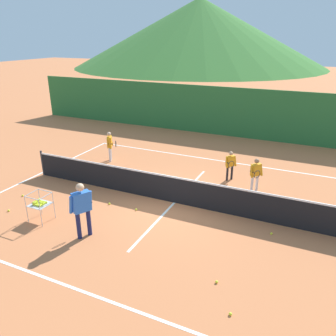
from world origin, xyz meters
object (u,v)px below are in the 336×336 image
object	(u,v)px
student_1	(230,163)
tennis_ball_4	(230,314)
tennis_ball_1	(271,234)
tennis_ball_2	(23,195)
tennis_ball_7	(217,282)
student_0	(110,144)
ball_cart	(39,203)
tennis_ball_0	(9,211)
tennis_ball_6	(136,209)
tennis_net	(175,189)
student_2	(256,172)
instructor	(82,205)
tennis_ball_5	(109,204)

from	to	relation	value
student_1	tennis_ball_4	bearing A→B (deg)	-74.82
tennis_ball_1	tennis_ball_2	size ratio (longest dim) A/B	1.00
tennis_ball_7	tennis_ball_2	bearing A→B (deg)	169.31
student_0	ball_cart	xyz separation A→B (m)	(1.01, -5.37, -0.23)
student_0	tennis_ball_0	distance (m)	5.48
tennis_ball_0	tennis_ball_6	distance (m)	4.17
ball_cart	tennis_ball_7	xyz separation A→B (m)	(5.80, -0.48, -0.55)
tennis_ball_6	tennis_ball_2	bearing A→B (deg)	-169.26
tennis_ball_0	tennis_ball_7	distance (m)	7.19
tennis_net	student_2	xyz separation A→B (m)	(2.30, 2.05, 0.27)
tennis_ball_6	student_2	bearing A→B (deg)	43.65
tennis_ball_0	tennis_ball_7	xyz separation A→B (m)	(7.18, -0.43, 0.00)
instructor	tennis_ball_1	size ratio (longest dim) A/B	24.36
tennis_ball_5	tennis_ball_7	size ratio (longest dim) A/B	1.00
tennis_ball_1	tennis_ball_7	size ratio (longest dim) A/B	1.00
tennis_net	tennis_ball_5	bearing A→B (deg)	-151.79
instructor	tennis_ball_0	size ratio (longest dim) A/B	24.36
tennis_ball_1	tennis_ball_2	distance (m)	8.55
tennis_ball_0	tennis_ball_6	world-z (taller)	same
tennis_net	student_1	bearing A→B (deg)	65.83
student_1	tennis_ball_5	size ratio (longest dim) A/B	17.53
ball_cart	tennis_ball_2	world-z (taller)	ball_cart
tennis_ball_0	tennis_ball_6	size ratio (longest dim) A/B	1.00
student_1	tennis_ball_4	size ratio (longest dim) A/B	17.53
tennis_ball_0	tennis_ball_5	bearing A→B (deg)	33.25
tennis_ball_1	tennis_ball_5	xyz separation A→B (m)	(-5.30, -0.41, 0.00)
ball_cart	tennis_ball_5	xyz separation A→B (m)	(1.34, 1.74, -0.55)
tennis_ball_4	tennis_ball_7	size ratio (longest dim) A/B	1.00
tennis_net	tennis_ball_7	size ratio (longest dim) A/B	173.83
instructor	tennis_ball_7	world-z (taller)	instructor
instructor	student_1	size ratio (longest dim) A/B	1.39
student_2	tennis_ball_0	xyz separation A→B (m)	(-6.98, -4.88, -0.73)
instructor	ball_cart	world-z (taller)	instructor
instructor	ball_cart	size ratio (longest dim) A/B	1.84
tennis_ball_4	student_2	bearing A→B (deg)	96.84
tennis_ball_1	tennis_ball_6	size ratio (longest dim) A/B	1.00
student_2	tennis_ball_4	world-z (taller)	student_2
student_0	tennis_ball_4	distance (m)	9.95
ball_cart	tennis_ball_6	bearing A→B (deg)	36.53
ball_cart	tennis_ball_0	size ratio (longest dim) A/B	13.22
student_0	student_1	world-z (taller)	student_0
ball_cart	tennis_ball_6	distance (m)	3.01
tennis_ball_4	student_0	bearing A→B (deg)	137.86
student_2	tennis_ball_4	distance (m)	6.21
student_2	tennis_ball_2	world-z (taller)	student_2
student_2	tennis_ball_0	size ratio (longest dim) A/B	18.70
instructor	student_2	bearing A→B (deg)	52.65
student_0	tennis_ball_7	world-z (taller)	student_0
tennis_ball_7	tennis_ball_4	bearing A→B (deg)	-56.22
student_0	tennis_ball_2	bearing A→B (deg)	-100.48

